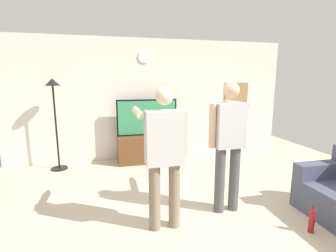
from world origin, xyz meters
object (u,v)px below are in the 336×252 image
wall_clock (144,57)px  beverage_bottle (312,221)px  person_standing_nearer_couch (228,140)px  person_standing_nearer_lamp (164,150)px  tv_stand (148,148)px  television (147,117)px  framed_picture (236,94)px  floor_lamp (54,105)px

wall_clock → beverage_bottle: 4.26m
person_standing_nearer_couch → person_standing_nearer_lamp: bearing=-168.0°
tv_stand → beverage_bottle: 3.42m
beverage_bottle → wall_clock: bearing=113.4°
television → person_standing_nearer_couch: person_standing_nearer_couch is taller
framed_picture → person_standing_nearer_lamp: framed_picture is taller
floor_lamp → wall_clock: bearing=11.2°
tv_stand → person_standing_nearer_couch: (0.72, -2.36, 0.71)m
framed_picture → floor_lamp: 4.14m
wall_clock → beverage_bottle: (1.46, -3.38, -2.15)m
television → person_standing_nearer_lamp: bearing=-94.6°
framed_picture → floor_lamp: (-4.12, -0.37, -0.14)m
wall_clock → floor_lamp: (-1.84, -0.36, -0.99)m
person_standing_nearer_lamp → wall_clock: bearing=85.8°
wall_clock → television: bearing=-90.0°
person_standing_nearer_lamp → beverage_bottle: size_ratio=4.73×
person_standing_nearer_couch → framed_picture: bearing=59.6°
framed_picture → person_standing_nearer_couch: 3.11m
floor_lamp → person_standing_nearer_lamp: (1.64, -2.48, -0.32)m
tv_stand → person_standing_nearer_couch: size_ratio=0.74×
television → floor_lamp: (-1.84, -0.12, 0.32)m
framed_picture → wall_clock: bearing=-179.9°
wall_clock → tv_stand: bearing=-90.0°
television → tv_stand: bearing=-90.0°
tv_stand → television: bearing=90.0°
tv_stand → wall_clock: 2.02m
wall_clock → person_standing_nearer_lamp: wall_clock is taller
person_standing_nearer_lamp → person_standing_nearer_couch: size_ratio=0.97×
wall_clock → framed_picture: wall_clock is taller
tv_stand → beverage_bottle: size_ratio=3.62×
person_standing_nearer_lamp → beverage_bottle: person_standing_nearer_lamp is taller
person_standing_nearer_couch → beverage_bottle: 1.35m
floor_lamp → person_standing_nearer_lamp: 2.99m
tv_stand → floor_lamp: floor_lamp is taller
tv_stand → person_standing_nearer_couch: person_standing_nearer_couch is taller
television → person_standing_nearer_couch: size_ratio=0.74×
framed_picture → beverage_bottle: framed_picture is taller
tv_stand → television: (0.00, 0.05, 0.69)m
wall_clock → framed_picture: (2.27, 0.00, -0.85)m
wall_clock → framed_picture: size_ratio=0.45×
tv_stand → framed_picture: framed_picture is taller
framed_picture → beverage_bottle: bearing=-103.5°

